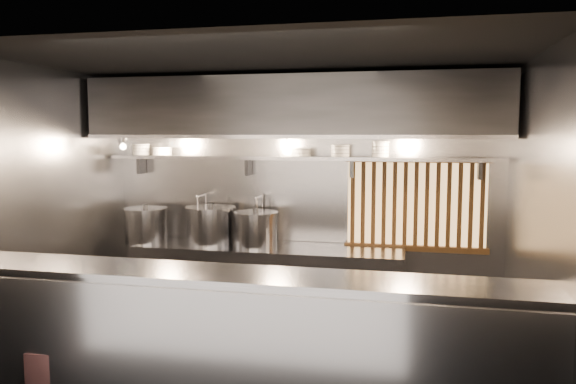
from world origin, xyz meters
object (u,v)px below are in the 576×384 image
at_px(stock_pot_left, 146,225).
at_px(heat_lamp, 122,141).
at_px(pendant_bulb, 287,151).
at_px(stock_pot_right, 256,229).
at_px(stock_pot_mid, 211,225).

bearing_deg(stock_pot_left, heat_lamp, -122.55).
distance_m(heat_lamp, pendant_bulb, 1.83).
bearing_deg(stock_pot_right, stock_pot_mid, 175.08).
bearing_deg(stock_pot_left, stock_pot_right, 1.04).
height_order(heat_lamp, stock_pot_mid, heat_lamp).
relative_size(heat_lamp, stock_pot_left, 0.64).
xyz_separation_m(pendant_bulb, stock_pot_mid, (-0.88, -0.05, -0.85)).
height_order(pendant_bulb, stock_pot_left, pendant_bulb).
distance_m(pendant_bulb, stock_pot_right, 0.93).
height_order(pendant_bulb, stock_pot_mid, pendant_bulb).
bearing_deg(stock_pot_left, stock_pot_mid, 5.25).
bearing_deg(stock_pot_mid, stock_pot_right, -4.92).
distance_m(stock_pot_left, stock_pot_right, 1.32).
distance_m(pendant_bulb, stock_pot_left, 1.87).
relative_size(heat_lamp, stock_pot_right, 0.53).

